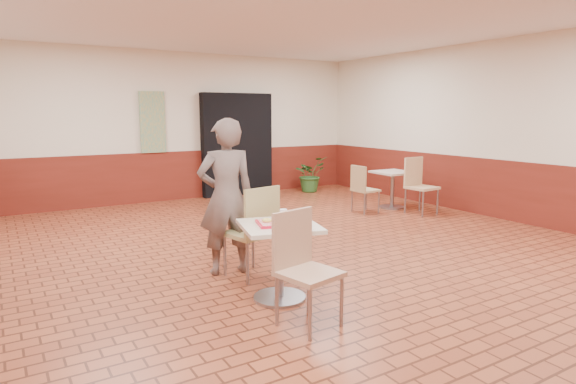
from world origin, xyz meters
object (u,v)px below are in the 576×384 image
chair_second_left (363,186)px  chair_second_front (418,182)px  ring_donut (267,220)px  main_table (280,249)px  chair_main_back (255,227)px  serving_tray (279,223)px  long_john_donut (287,220)px  chair_main_front (302,262)px  second_table (393,183)px  customer (226,197)px  paper_cup (283,214)px  potted_plant (310,174)px

chair_second_left → chair_second_front: (0.84, -0.53, 0.08)m
ring_donut → main_table: bearing=-26.6°
chair_main_back → ring_donut: 0.68m
main_table → chair_second_left: 4.32m
chair_second_left → chair_second_front: 1.00m
serving_tray → long_john_donut: size_ratio=3.07×
serving_tray → ring_donut: size_ratio=4.46×
chair_main_back → serving_tray: bearing=71.0°
chair_main_front → serving_tray: chair_main_front is taller
chair_second_front → second_table: bearing=91.2°
ring_donut → customer: bearing=90.0°
chair_main_front → paper_cup: bearing=60.2°
ring_donut → chair_main_back: bearing=72.7°
chair_main_back → customer: 0.47m
serving_tray → second_table: (4.12, 2.80, -0.29)m
main_table → second_table: main_table is taller
chair_main_back → potted_plant: (3.76, 4.52, -0.17)m
customer → chair_second_front: (4.28, 1.23, -0.31)m
main_table → serving_tray: serving_tray is taller
ring_donut → chair_second_front: size_ratio=0.09×
long_john_donut → chair_main_front: bearing=-107.0°
chair_main_front → paper_cup: 0.75m
customer → long_john_donut: (0.16, -1.04, -0.08)m
serving_tray → potted_plant: bearing=53.5°
customer → paper_cup: size_ratio=18.80×
second_table → chair_second_left: (-0.79, -0.06, 0.01)m
chair_second_left → main_table: bearing=128.1°
customer → serving_tray: bearing=107.2°
main_table → ring_donut: bearing=153.4°
main_table → serving_tray: bearing=90.0°
chair_main_front → potted_plant: (3.96, 5.76, -0.15)m
serving_tray → chair_second_front: chair_second_front is taller
serving_tray → potted_plant: potted_plant is taller
ring_donut → chair_second_front: bearing=26.7°
serving_tray → ring_donut: ring_donut is taller
potted_plant → second_table: bearing=-83.5°
chair_second_left → chair_main_back: bearing=121.2°
chair_main_front → chair_second_left: bearing=31.6°
customer → paper_cup: customer is taller
second_table → chair_second_front: size_ratio=0.70×
chair_main_back → paper_cup: bearing=79.9°
serving_tray → long_john_donut: (0.05, -0.06, 0.03)m
chair_main_front → chair_second_left: (3.44, 3.31, -0.07)m
chair_main_front → main_table: bearing=67.0°
chair_main_front → second_table: bearing=26.3°
ring_donut → potted_plant: bearing=52.4°
chair_main_front → long_john_donut: size_ratio=7.20×
chair_second_left → potted_plant: chair_second_left is taller
serving_tray → main_table: bearing=-90.0°
chair_main_front → paper_cup: (0.21, 0.66, 0.27)m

